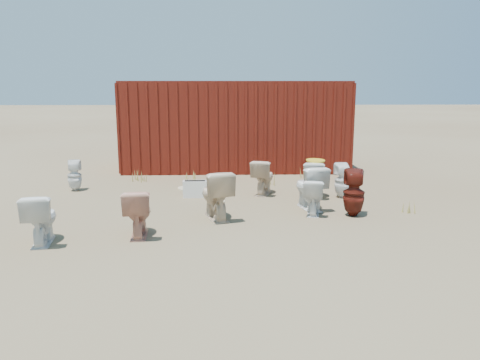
{
  "coord_description": "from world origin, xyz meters",
  "views": [
    {
      "loc": [
        -0.24,
        -7.95,
        2.27
      ],
      "look_at": [
        0.0,
        0.6,
        0.55
      ],
      "focal_mm": 35.0,
      "sensor_mm": 36.0,
      "label": 1
    }
  ],
  "objects_px": {
    "toilet_front_e": "(313,197)",
    "toilet_back_e": "(342,181)",
    "shipping_container": "(235,125)",
    "toilet_back_beige_left": "(216,195)",
    "toilet_front_a": "(41,218)",
    "toilet_front_c": "(310,187)",
    "toilet_back_beige_right": "(263,177)",
    "toilet_back_a": "(75,176)",
    "toilet_front_pink": "(138,212)",
    "toilet_front_maroon": "(354,193)",
    "toilet_back_yellowlid": "(315,179)",
    "loose_tank": "(195,189)"
  },
  "relations": [
    {
      "from": "toilet_back_beige_right",
      "to": "toilet_back_a",
      "type": "bearing_deg",
      "value": 11.91
    },
    {
      "from": "toilet_front_pink",
      "to": "toilet_back_yellowlid",
      "type": "xyz_separation_m",
      "value": [
        3.19,
        2.51,
        0.0
      ]
    },
    {
      "from": "toilet_front_a",
      "to": "loose_tank",
      "type": "relative_size",
      "value": 1.51
    },
    {
      "from": "shipping_container",
      "to": "toilet_back_e",
      "type": "xyz_separation_m",
      "value": [
        2.14,
        -3.76,
        -0.84
      ]
    },
    {
      "from": "toilet_back_e",
      "to": "toilet_front_c",
      "type": "bearing_deg",
      "value": 43.3
    },
    {
      "from": "toilet_back_a",
      "to": "toilet_front_pink",
      "type": "bearing_deg",
      "value": 109.67
    },
    {
      "from": "toilet_front_c",
      "to": "toilet_back_beige_left",
      "type": "height_order",
      "value": "toilet_back_beige_left"
    },
    {
      "from": "shipping_container",
      "to": "toilet_front_a",
      "type": "bearing_deg",
      "value": -114.51
    },
    {
      "from": "toilet_back_e",
      "to": "toilet_back_a",
      "type": "bearing_deg",
      "value": -11.12
    },
    {
      "from": "shipping_container",
      "to": "toilet_front_c",
      "type": "height_order",
      "value": "shipping_container"
    },
    {
      "from": "loose_tank",
      "to": "toilet_back_yellowlid",
      "type": "bearing_deg",
      "value": -2.89
    },
    {
      "from": "shipping_container",
      "to": "toilet_back_beige_left",
      "type": "distance_m",
      "value": 5.35
    },
    {
      "from": "toilet_back_yellowlid",
      "to": "toilet_back_a",
      "type": "bearing_deg",
      "value": 7.54
    },
    {
      "from": "toilet_front_c",
      "to": "toilet_front_e",
      "type": "relative_size",
      "value": 1.28
    },
    {
      "from": "toilet_front_e",
      "to": "toilet_back_e",
      "type": "relative_size",
      "value": 0.91
    },
    {
      "from": "toilet_back_a",
      "to": "toilet_back_e",
      "type": "height_order",
      "value": "toilet_back_e"
    },
    {
      "from": "toilet_front_a",
      "to": "toilet_front_c",
      "type": "bearing_deg",
      "value": -165.25
    },
    {
      "from": "toilet_back_e",
      "to": "toilet_front_pink",
      "type": "bearing_deg",
      "value": 29.81
    },
    {
      "from": "toilet_front_pink",
      "to": "toilet_front_a",
      "type": "bearing_deg",
      "value": 6.88
    },
    {
      "from": "toilet_front_a",
      "to": "toilet_back_beige_left",
      "type": "bearing_deg",
      "value": -162.79
    },
    {
      "from": "toilet_front_c",
      "to": "toilet_back_a",
      "type": "relative_size",
      "value": 1.22
    },
    {
      "from": "shipping_container",
      "to": "toilet_front_pink",
      "type": "relative_size",
      "value": 8.03
    },
    {
      "from": "toilet_back_yellowlid",
      "to": "loose_tank",
      "type": "height_order",
      "value": "toilet_back_yellowlid"
    },
    {
      "from": "toilet_back_beige_right",
      "to": "toilet_back_e",
      "type": "height_order",
      "value": "toilet_back_beige_right"
    },
    {
      "from": "shipping_container",
      "to": "toilet_front_pink",
      "type": "height_order",
      "value": "shipping_container"
    },
    {
      "from": "toilet_back_yellowlid",
      "to": "loose_tank",
      "type": "relative_size",
      "value": 1.51
    },
    {
      "from": "toilet_back_yellowlid",
      "to": "loose_tank",
      "type": "xyz_separation_m",
      "value": [
        -2.49,
        0.03,
        -0.2
      ]
    },
    {
      "from": "shipping_container",
      "to": "toilet_front_e",
      "type": "distance_m",
      "value": 5.26
    },
    {
      "from": "toilet_front_c",
      "to": "toilet_back_a",
      "type": "xyz_separation_m",
      "value": [
        -4.9,
        1.68,
        -0.08
      ]
    },
    {
      "from": "toilet_back_beige_left",
      "to": "loose_tank",
      "type": "bearing_deg",
      "value": -91.02
    },
    {
      "from": "toilet_front_c",
      "to": "toilet_front_e",
      "type": "xyz_separation_m",
      "value": [
        0.0,
        -0.38,
        -0.09
      ]
    },
    {
      "from": "toilet_back_a",
      "to": "toilet_back_e",
      "type": "xyz_separation_m",
      "value": [
        5.74,
        -0.8,
        0.02
      ]
    },
    {
      "from": "toilet_front_a",
      "to": "toilet_back_beige_left",
      "type": "xyz_separation_m",
      "value": [
        2.53,
        1.23,
        0.05
      ]
    },
    {
      "from": "toilet_front_a",
      "to": "toilet_front_e",
      "type": "height_order",
      "value": "toilet_front_a"
    },
    {
      "from": "shipping_container",
      "to": "toilet_back_e",
      "type": "height_order",
      "value": "shipping_container"
    },
    {
      "from": "toilet_front_e",
      "to": "toilet_back_yellowlid",
      "type": "relative_size",
      "value": 0.86
    },
    {
      "from": "toilet_front_c",
      "to": "loose_tank",
      "type": "distance_m",
      "value": 2.43
    },
    {
      "from": "toilet_back_beige_left",
      "to": "toilet_back_yellowlid",
      "type": "relative_size",
      "value": 1.14
    },
    {
      "from": "toilet_front_maroon",
      "to": "toilet_back_yellowlid",
      "type": "xyz_separation_m",
      "value": [
        -0.42,
        1.48,
        -0.04
      ]
    },
    {
      "from": "toilet_front_a",
      "to": "toilet_back_e",
      "type": "height_order",
      "value": "toilet_front_a"
    },
    {
      "from": "toilet_front_a",
      "to": "toilet_front_maroon",
      "type": "xyz_separation_m",
      "value": [
        4.97,
        1.34,
        0.04
      ]
    },
    {
      "from": "shipping_container",
      "to": "toilet_back_beige_right",
      "type": "distance_m",
      "value": 3.53
    },
    {
      "from": "toilet_back_a",
      "to": "toilet_back_beige_right",
      "type": "bearing_deg",
      "value": 162.2
    },
    {
      "from": "toilet_back_beige_right",
      "to": "shipping_container",
      "type": "bearing_deg",
      "value": -63.32
    },
    {
      "from": "toilet_front_a",
      "to": "toilet_back_beige_left",
      "type": "distance_m",
      "value": 2.81
    },
    {
      "from": "toilet_back_beige_right",
      "to": "toilet_front_c",
      "type": "bearing_deg",
      "value": 139.54
    },
    {
      "from": "toilet_front_pink",
      "to": "toilet_back_beige_right",
      "type": "distance_m",
      "value": 3.53
    },
    {
      "from": "toilet_front_a",
      "to": "toilet_front_e",
      "type": "relative_size",
      "value": 1.16
    },
    {
      "from": "toilet_back_a",
      "to": "toilet_back_yellowlid",
      "type": "bearing_deg",
      "value": 160.14
    },
    {
      "from": "toilet_front_c",
      "to": "toilet_back_beige_right",
      "type": "xyz_separation_m",
      "value": [
        -0.78,
        1.25,
        -0.04
      ]
    }
  ]
}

